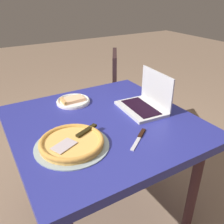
# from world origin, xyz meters

# --- Properties ---
(ground_plane) EXTENTS (12.00, 12.00, 0.00)m
(ground_plane) POSITION_xyz_m (0.00, 0.00, 0.00)
(ground_plane) COLOR #8D715B
(dining_table) EXTENTS (1.02, 1.01, 0.75)m
(dining_table) POSITION_xyz_m (0.00, 0.00, 0.66)
(dining_table) COLOR navy
(dining_table) RESTS_ON ground_plane
(laptop) EXTENTS (0.24, 0.33, 0.23)m
(laptop) POSITION_xyz_m (-0.31, 0.00, 0.80)
(laptop) COLOR beige
(laptop) RESTS_ON dining_table
(pizza_plate) EXTENTS (0.22, 0.22, 0.04)m
(pizza_plate) POSITION_xyz_m (0.06, -0.32, 0.76)
(pizza_plate) COLOR silver
(pizza_plate) RESTS_ON dining_table
(pizza_tray) EXTENTS (0.36, 0.36, 0.04)m
(pizza_tray) POSITION_xyz_m (0.25, 0.14, 0.77)
(pizza_tray) COLOR #92A3A7
(pizza_tray) RESTS_ON dining_table
(table_knife) EXTENTS (0.17, 0.13, 0.01)m
(table_knife) POSITION_xyz_m (-0.07, 0.25, 0.75)
(table_knife) COLOR silver
(table_knife) RESTS_ON dining_table
(chair_near) EXTENTS (0.56, 0.56, 0.92)m
(chair_near) POSITION_xyz_m (-0.44, -0.80, 0.52)
(chair_near) COLOR black
(chair_near) RESTS_ON ground_plane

